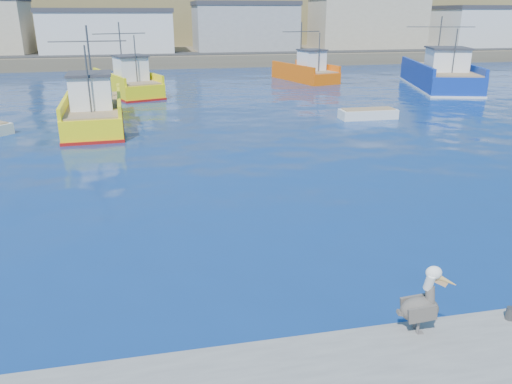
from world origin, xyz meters
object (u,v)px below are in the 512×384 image
at_px(pelican, 422,304).
at_px(boat_orange, 306,71).
at_px(trawler_blue, 440,76).
at_px(trawler_yellow_a, 94,111).
at_px(skiff_mid, 368,115).
at_px(trawler_yellow_b, 128,83).

bearing_deg(pelican, boat_orange, 75.80).
distance_m(trawler_blue, pelican, 43.87).
relative_size(boat_orange, pelican, 6.00).
xyz_separation_m(trawler_yellow_a, skiff_mid, (18.81, -1.39, -0.73)).
distance_m(trawler_yellow_b, boat_orange, 19.78).
bearing_deg(trawler_yellow_b, boat_orange, 16.85).
height_order(boat_orange, pelican, boat_orange).
height_order(trawler_yellow_a, pelican, trawler_yellow_a).
bearing_deg(trawler_blue, trawler_yellow_b, 175.81).
relative_size(trawler_yellow_b, pelican, 6.91).
bearing_deg(trawler_yellow_b, pelican, -79.36).
bearing_deg(skiff_mid, trawler_blue, 44.21).
distance_m(trawler_yellow_a, pelican, 27.43).
relative_size(trawler_yellow_a, pelican, 6.89).
distance_m(skiff_mid, pelican, 26.28).
relative_size(trawler_blue, boat_orange, 1.55).
distance_m(boat_orange, pelican, 46.79).
distance_m(trawler_blue, boat_orange, 13.94).
xyz_separation_m(trawler_yellow_a, trawler_blue, (32.13, 11.57, 0.17)).
relative_size(boat_orange, skiff_mid, 2.34).
bearing_deg(trawler_blue, trawler_yellow_a, -160.20).
bearing_deg(trawler_yellow_b, trawler_yellow_a, -97.26).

